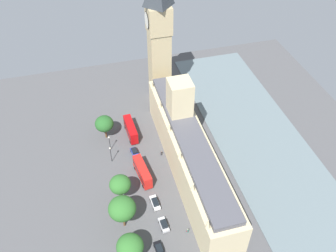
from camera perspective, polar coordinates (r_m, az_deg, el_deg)
name	(u,v)px	position (r m, az deg, el deg)	size (l,w,h in m)	color
ground_plane	(182,173)	(111.03, 2.25, -7.31)	(130.37, 130.37, 0.00)	#4C4C4F
river_thames	(269,154)	(120.14, 15.51, -4.26)	(28.56, 117.33, 0.25)	slate
parliament_building	(188,151)	(106.30, 3.21, -3.88)	(10.28, 60.37, 25.78)	#CCBA8E
clock_tower	(159,37)	(122.63, -1.42, 13.78)	(7.77, 7.77, 49.44)	tan
double_decker_bus_leading	(131,129)	(120.85, -5.88, -0.50)	(3.11, 10.62, 4.75)	#B20C0F
car_blue_by_river_gate	(135,152)	(115.78, -5.27, -4.11)	(2.37, 4.41, 1.74)	navy
double_decker_bus_midblock	(142,172)	(108.01, -4.04, -7.16)	(3.82, 10.73, 4.75)	red
car_white_kerbside	(155,203)	(103.28, -2.05, -11.94)	(2.20, 4.92, 1.74)	silver
car_silver_under_trees	(164,225)	(99.40, -0.67, -15.22)	(2.24, 4.57, 1.74)	#B7B7BC
car_black_near_tower	(159,249)	(95.94, -1.41, -18.76)	(2.18, 4.33, 1.74)	black
pedestrian_corner	(161,153)	(115.26, -1.05, -4.31)	(0.62, 0.64, 1.51)	black
pedestrian_opposite_hall	(188,231)	(98.82, 3.13, -16.11)	(0.63, 0.55, 1.51)	#336B60
plane_tree_far_end	(104,124)	(118.90, -9.98, 0.35)	(6.03, 6.03, 8.65)	brown
plane_tree_trailing	(120,185)	(99.98, -7.54, -9.10)	(5.88, 5.88, 9.61)	brown
plane_tree_slot_10	(130,246)	(90.71, -5.99, -18.30)	(6.58, 6.58, 8.95)	brown
plane_tree_slot_11	(122,209)	(94.59, -7.21, -12.74)	(7.12, 7.12, 10.75)	brown
street_lamp_slot_12	(109,141)	(115.96, -9.20, -2.27)	(0.56, 0.56, 5.67)	black
street_lamp_slot_13	(110,152)	(112.14, -9.02, -4.02)	(0.56, 0.56, 6.12)	black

